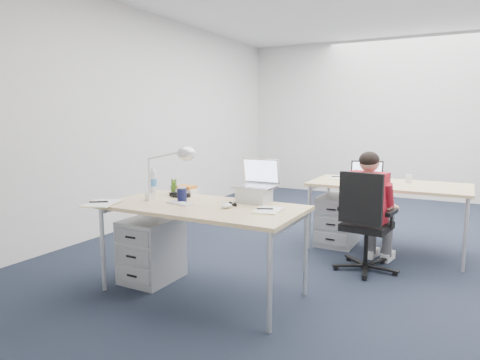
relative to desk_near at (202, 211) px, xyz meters
The scene contains 24 objects.
floor 2.07m from the desk_near, 59.69° to the left, with size 7.00×7.00×0.00m, color black.
room 2.21m from the desk_near, 59.69° to the left, with size 6.02×7.02×2.80m.
desk_near is the anchor object (origin of this frame).
desk_far 2.19m from the desk_near, 59.10° to the left, with size 1.60×0.80×0.73m.
office_chair 1.60m from the desk_near, 47.00° to the left, with size 0.66×0.66×0.95m.
seated_person 1.68m from the desk_near, 50.17° to the left, with size 0.39×0.63×1.11m.
drawer_pedestal_near 0.69m from the desk_near, behind, with size 0.40×0.50×0.55m, color #A0A4A5.
drawer_pedestal_far 1.99m from the desk_near, 72.19° to the left, with size 0.40×0.50×0.55m, color #A0A4A5.
silver_laptop 0.49m from the desk_near, 45.56° to the left, with size 0.33×0.26×0.35m, color silver, non-canonical shape.
wireless_keyboard 0.20m from the desk_near, 167.45° to the right, with size 0.24×0.10×0.01m, color white.
computer_mouse 0.24m from the desk_near, ahead, with size 0.06×0.10×0.04m, color white.
headphones 0.44m from the desk_near, 149.82° to the left, with size 0.21×0.16×0.03m, color black, non-canonical shape.
can_koozie 0.25m from the desk_near, behind, with size 0.08×0.08×0.13m, color #13163C.
water_bottle 0.83m from the desk_near, 157.80° to the left, with size 0.07×0.07×0.23m, color silver.
bear_figurine 0.60m from the desk_near, 149.01° to the left, with size 0.08×0.06×0.14m, color #32681B, non-canonical shape.
book_stack 0.54m from the desk_near, 138.75° to the left, with size 0.17×0.13×0.08m, color silver.
cordless_phone 0.82m from the desk_near, 157.14° to the left, with size 0.04×0.02×0.14m, color black.
papers_left 0.83m from the desk_near, 154.98° to the right, with size 0.22×0.31×0.01m, color #FFF593.
papers_right 0.55m from the desk_near, ahead, with size 0.18×0.26×0.01m, color #FFF593.
sunglasses 0.25m from the desk_near, 20.51° to the left, with size 0.09×0.04×0.02m, color black, non-canonical shape.
desk_lamp 0.46m from the desk_near, behind, with size 0.43×0.16×0.49m, color silver, non-canonical shape.
dark_laptop 2.02m from the desk_near, 63.00° to the left, with size 0.33×0.32×0.24m, color black, non-canonical shape.
far_cup 2.41m from the desk_near, 57.19° to the left, with size 0.06×0.06×0.09m, color white.
far_papers 2.10m from the desk_near, 74.33° to the left, with size 0.22×0.32×0.01m, color white.
Camera 1 is at (0.85, -4.49, 1.42)m, focal length 32.00 mm.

